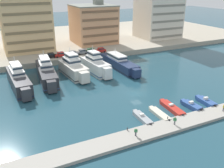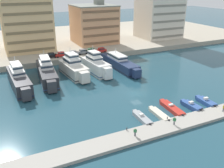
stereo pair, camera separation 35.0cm
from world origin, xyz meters
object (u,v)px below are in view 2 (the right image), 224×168
object	(u,v)px
motorboat_blue_center_left	(191,106)
pedestrian_near_edge	(224,107)
motorboat_cream_left	(159,114)
car_black_far_left	(51,55)
car_grey_mid_left	(73,53)
yacht_charcoal_left	(47,72)
car_red_center_right	(101,50)
yacht_white_center_left	(96,65)
yacht_navy_center	(120,63)
motorboat_grey_far_left	(142,118)
yacht_ivory_mid_left	(74,68)
yacht_charcoal_far_left	(19,79)
car_green_center	(91,50)
motorboat_blue_center	(206,102)
pedestrian_mid_deck	(135,131)
car_red_left	(61,54)
car_grey_center_left	(82,52)
motorboat_red_mid_left	(172,108)
pedestrian_far_side	(174,120)

from	to	relation	value
motorboat_blue_center_left	pedestrian_near_edge	size ratio (longest dim) A/B	3.55
motorboat_cream_left	car_black_far_left	distance (m)	49.44
motorboat_cream_left	car_grey_mid_left	world-z (taller)	car_grey_mid_left
yacht_charcoal_left	car_red_center_right	bearing A→B (deg)	32.48
yacht_white_center_left	yacht_navy_center	xyz separation A→B (m)	(8.68, 0.93, -0.66)
car_black_far_left	motorboat_grey_far_left	bearing A→B (deg)	-80.64
yacht_white_center_left	car_black_far_left	size ratio (longest dim) A/B	3.77
yacht_charcoal_left	yacht_ivory_mid_left	xyz separation A→B (m)	(8.18, -0.10, 0.07)
yacht_charcoal_far_left	motorboat_cream_left	bearing A→B (deg)	-49.70
yacht_charcoal_left	car_green_center	distance (m)	25.50
motorboat_blue_center_left	pedestrian_near_edge	xyz separation A→B (m)	(4.21, -5.14, 1.07)
motorboat_cream_left	motorboat_blue_center	distance (m)	13.21
pedestrian_mid_deck	yacht_charcoal_left	bearing A→B (deg)	102.21
car_green_center	pedestrian_near_edge	world-z (taller)	car_green_center
yacht_ivory_mid_left	pedestrian_near_edge	distance (m)	42.99
yacht_charcoal_far_left	pedestrian_near_edge	distance (m)	51.33
motorboat_cream_left	car_red_left	size ratio (longest dim) A/B	1.72
car_black_far_left	car_grey_center_left	size ratio (longest dim) A/B	0.99
motorboat_grey_far_left	car_green_center	distance (m)	48.32
yacht_white_center_left	pedestrian_mid_deck	xyz separation A→B (m)	(-7.20, -36.25, -0.96)
car_red_left	car_grey_mid_left	xyz separation A→B (m)	(4.29, -0.26, 0.00)
yacht_charcoal_far_left	car_green_center	size ratio (longest dim) A/B	5.10
yacht_charcoal_left	pedestrian_near_edge	xyz separation A→B (m)	(29.87, -37.21, -0.79)
motorboat_grey_far_left	yacht_white_center_left	bearing A→B (deg)	85.46
yacht_ivory_mid_left	car_grey_center_left	distance (m)	17.88
motorboat_grey_far_left	pedestrian_near_edge	size ratio (longest dim) A/B	3.98
motorboat_blue_center_left	pedestrian_mid_deck	distance (m)	18.36
yacht_charcoal_left	car_green_center	bearing A→B (deg)	38.75
car_black_far_left	pedestrian_mid_deck	xyz separation A→B (m)	(3.13, -52.97, -1.32)
motorboat_blue_center_left	car_grey_center_left	bearing A→B (deg)	100.93
motorboat_red_mid_left	motorboat_blue_center	xyz separation A→B (m)	(9.14, -1.02, 0.06)
yacht_charcoal_far_left	yacht_charcoal_left	size ratio (longest dim) A/B	0.96
yacht_ivory_mid_left	car_grey_center_left	xyz separation A→B (m)	(8.25, 15.86, 0.40)
motorboat_red_mid_left	car_grey_mid_left	distance (m)	47.02
yacht_charcoal_left	motorboat_cream_left	bearing A→B (deg)	-61.97
yacht_ivory_mid_left	pedestrian_mid_deck	bearing A→B (deg)	-90.26
car_black_far_left	car_green_center	size ratio (longest dim) A/B	1.00
yacht_navy_center	motorboat_blue_center	distance (m)	32.71
motorboat_cream_left	yacht_ivory_mid_left	bearing A→B (deg)	105.49
motorboat_blue_center	yacht_navy_center	bearing A→B (deg)	101.13
motorboat_blue_center_left	pedestrian_far_side	bearing A→B (deg)	-150.77
motorboat_red_mid_left	car_grey_mid_left	world-z (taller)	car_grey_mid_left
yacht_ivory_mid_left	motorboat_grey_far_left	world-z (taller)	yacht_ivory_mid_left
car_grey_center_left	pedestrian_far_side	xyz separation A→B (m)	(0.43, -52.74, -1.26)
motorboat_cream_left	pedestrian_near_edge	size ratio (longest dim) A/B	4.20
motorboat_grey_far_left	car_black_far_left	xyz separation A→B (m)	(-7.87, 47.72, 2.42)
motorboat_blue_center_left	yacht_charcoal_left	bearing A→B (deg)	128.67
car_red_center_right	pedestrian_near_edge	distance (m)	52.66
motorboat_cream_left	car_green_center	bearing A→B (deg)	86.55
car_black_far_left	car_grey_center_left	world-z (taller)	same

